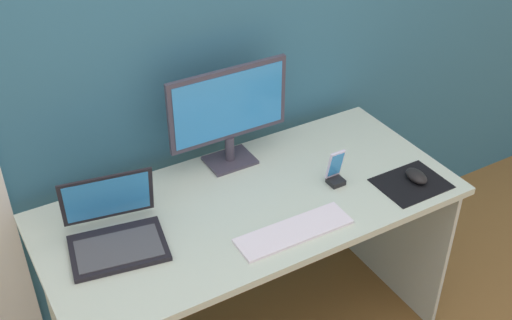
# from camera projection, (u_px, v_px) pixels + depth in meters

# --- Properties ---
(wall_back) EXTENTS (6.00, 0.04, 2.50)m
(wall_back) POSITION_uv_depth(u_px,v_px,m) (190.00, 23.00, 2.27)
(wall_back) COLOR #326783
(wall_back) RESTS_ON ground_plane
(desk) EXTENTS (1.49, 0.69, 0.74)m
(desk) POSITION_uv_depth(u_px,v_px,m) (251.00, 233.00, 2.33)
(desk) COLOR beige
(desk) RESTS_ON ground_plane
(monitor) EXTENTS (0.48, 0.14, 0.39)m
(monitor) POSITION_uv_depth(u_px,v_px,m) (229.00, 112.00, 2.33)
(monitor) COLOR #3F3948
(monitor) RESTS_ON desk
(laptop) EXTENTS (0.35, 0.32, 0.22)m
(laptop) POSITION_uv_depth(u_px,v_px,m) (115.00, 231.00, 2.05)
(laptop) COLOR black
(laptop) RESTS_ON desk
(keyboard_external) EXTENTS (0.41, 0.13, 0.01)m
(keyboard_external) POSITION_uv_depth(u_px,v_px,m) (294.00, 231.00, 2.11)
(keyboard_external) COLOR white
(keyboard_external) RESTS_ON desk
(mousepad) EXTENTS (0.25, 0.20, 0.00)m
(mousepad) POSITION_uv_depth(u_px,v_px,m) (411.00, 183.00, 2.33)
(mousepad) COLOR black
(mousepad) RESTS_ON desk
(mouse) EXTENTS (0.07, 0.10, 0.04)m
(mouse) POSITION_uv_depth(u_px,v_px,m) (416.00, 176.00, 2.34)
(mouse) COLOR black
(mouse) RESTS_ON mousepad
(phone_in_dock) EXTENTS (0.06, 0.06, 0.14)m
(phone_in_dock) POSITION_uv_depth(u_px,v_px,m) (335.00, 172.00, 2.31)
(phone_in_dock) COLOR black
(phone_in_dock) RESTS_ON desk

